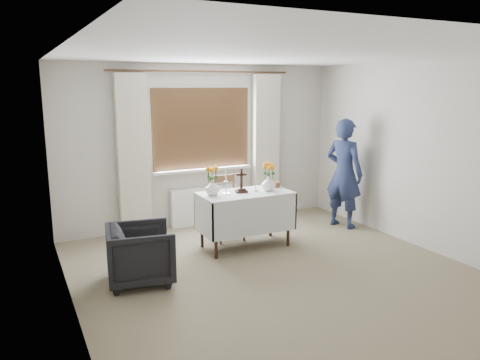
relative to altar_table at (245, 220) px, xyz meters
name	(u,v)px	position (x,y,z in m)	size (l,w,h in m)	color
ground	(285,279)	(-0.10, -1.19, -0.38)	(5.00, 5.00, 0.00)	#82795A
altar_table	(245,220)	(0.00, 0.00, 0.00)	(1.24, 0.64, 0.76)	silver
wooden_chair	(227,208)	(-0.08, 0.41, 0.08)	(0.42, 0.42, 0.91)	#513B1C
armchair	(141,254)	(-1.58, -0.53, -0.05)	(0.70, 0.72, 0.66)	black
person	(344,173)	(1.79, 0.17, 0.46)	(0.62, 0.41, 1.69)	navy
radiator	(204,206)	(-0.10, 1.23, -0.08)	(1.10, 0.10, 0.60)	white
wooden_cross	(241,180)	(-0.05, 0.02, 0.55)	(0.15, 0.11, 0.33)	black
candlestick_left	(226,181)	(-0.27, 0.04, 0.56)	(0.10, 0.10, 0.35)	silver
candlestick_right	(256,180)	(0.16, 0.01, 0.53)	(0.09, 0.09, 0.31)	silver
flower_vase_left	(212,188)	(-0.46, 0.05, 0.48)	(0.19, 0.19, 0.20)	white
flower_vase_right	(269,183)	(0.34, -0.04, 0.48)	(0.20, 0.20, 0.20)	white
wicker_basket	(273,184)	(0.51, 0.14, 0.42)	(0.19, 0.19, 0.07)	brown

